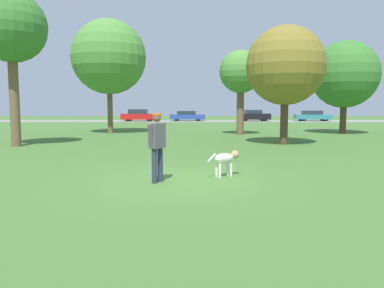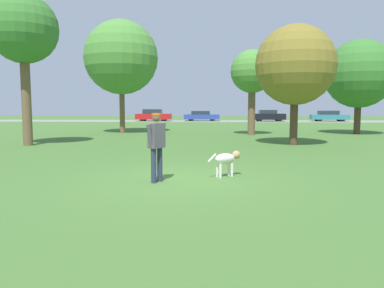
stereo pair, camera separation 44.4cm
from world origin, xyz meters
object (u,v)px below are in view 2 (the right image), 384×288
Objects in this scene: frisbee at (156,173)px; parked_car_blue at (201,116)px; dog at (227,159)px; parked_car_teal at (329,116)px; tree_mid_center at (252,73)px; tree_far_right at (359,74)px; tree_near_right at (295,65)px; person at (157,141)px; parked_car_black at (268,116)px; tree_near_left at (23,30)px; parked_car_red at (153,115)px; tree_far_left at (121,58)px.

frisbee is 0.06× the size of parked_car_blue.
parked_car_teal is (13.55, 36.13, 0.18)m from dog.
tree_mid_center reaches higher than frisbee.
tree_far_right is at bearing 26.33° from dog.
tree_near_right is at bearing 34.11° from dog.
frisbee is at bearing 40.85° from person.
tree_near_right is 28.57m from parked_car_blue.
person is 37.45m from parked_car_black.
dog is at bearing -120.55° from tree_far_right.
tree_near_left reaches higher than tree_far_right.
parked_car_red is (-5.72, 35.21, 0.69)m from frisbee.
tree_near_left is at bearing -147.42° from tree_mid_center.
tree_far_left is 20.34m from parked_car_red.
frisbee is at bearing -90.77° from parked_car_blue.
tree_far_left is 1.79× the size of parked_car_red.
person is at bearing 172.28° from dog.
parked_car_red is (-9.73, 21.22, -3.24)m from tree_mid_center.
tree_near_left is (-11.12, -7.11, 1.34)m from tree_mid_center.
tree_near_right is (3.45, 8.23, 3.28)m from dog.
tree_far_left is at bearing -123.12° from parked_car_black.
parked_car_blue is at bearing 177.00° from parked_car_black.
tree_far_right reaches higher than parked_car_teal.
tree_far_right is 1.59× the size of parked_car_black.
parked_car_black is (2.82, 27.53, -3.06)m from tree_near_right.
tree_near_right is 0.81× the size of tree_near_left.
parked_car_blue reaches higher than frisbee.
parked_car_blue is (-10.89, 20.73, -3.29)m from tree_far_right.
frisbee is 10.23m from tree_near_right.
parked_car_teal is at bearing 77.86° from tree_far_right.
person reaches higher than parked_car_black.
dog is 0.13× the size of tree_near_left.
parked_car_black is (8.00, 36.58, -0.32)m from person.
tree_far_right reaches higher than dog.
tree_far_right is 19.93m from tree_near_left.
parked_car_black is (6.27, 35.76, 0.22)m from dog.
parked_car_teal is (15.49, 35.77, 0.63)m from frisbee.
parked_car_blue is (0.14, 35.77, 0.61)m from frisbee.
tree_far_right is at bearing -1.25° from tree_far_left.
parked_car_red is 1.10× the size of parked_car_black.
parked_car_red reaches higher than parked_car_teal.
parked_car_black is (13.92, 0.18, -0.02)m from parked_car_red.
parked_car_red is 5.88m from parked_car_blue.
person is 11.71m from tree_near_left.
tree_mid_center reaches higher than person.
tree_near_right reaches higher than person.
parked_car_black is (12.89, 20.01, -4.44)m from tree_far_left.
dog is 0.24× the size of parked_car_black.
tree_far_right is at bearing -82.41° from parked_car_black.
parked_car_teal is (10.10, 27.91, -3.10)m from tree_near_right.
frisbee is 38.98m from parked_car_teal.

